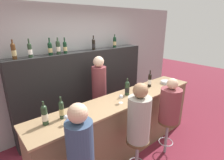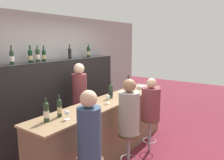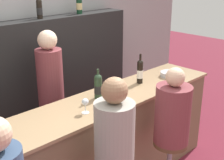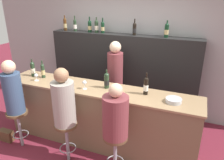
% 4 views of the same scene
% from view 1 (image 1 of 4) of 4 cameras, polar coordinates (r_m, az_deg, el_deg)
% --- Properties ---
extents(ground_plane, '(16.00, 16.00, 0.00)m').
position_cam_1_polar(ground_plane, '(3.39, 7.02, -23.62)').
color(ground_plane, maroon).
extents(wall_back, '(6.40, 0.05, 2.60)m').
position_cam_1_polar(wall_back, '(3.97, -10.46, 4.06)').
color(wall_back, '#9E9E9E').
rests_on(wall_back, ground_plane).
extents(bar_counter, '(3.24, 0.59, 1.04)m').
position_cam_1_polar(bar_counter, '(3.23, 3.67, -14.33)').
color(bar_counter, brown).
rests_on(bar_counter, ground_plane).
extents(back_bar_cabinet, '(3.04, 0.28, 1.69)m').
position_cam_1_polar(back_bar_cabinet, '(3.92, -8.41, -2.97)').
color(back_bar_cabinet, black).
rests_on(back_bar_cabinet, ground_plane).
extents(wine_bottle_counter_0, '(0.08, 0.08, 0.32)m').
position_cam_1_polar(wine_bottle_counter_0, '(2.35, -21.16, -10.54)').
color(wine_bottle_counter_0, '#233823').
rests_on(wine_bottle_counter_0, bar_counter).
extents(wine_bottle_counter_1, '(0.07, 0.07, 0.31)m').
position_cam_1_polar(wine_bottle_counter_1, '(2.42, -16.16, -9.26)').
color(wine_bottle_counter_1, '#233823').
rests_on(wine_bottle_counter_1, bar_counter).
extents(wine_bottle_counter_2, '(0.08, 0.08, 0.31)m').
position_cam_1_polar(wine_bottle_counter_2, '(3.06, 4.98, -2.61)').
color(wine_bottle_counter_2, '#233823').
rests_on(wine_bottle_counter_2, bar_counter).
extents(wine_bottle_counter_3, '(0.07, 0.07, 0.34)m').
position_cam_1_polar(wine_bottle_counter_3, '(3.51, 12.21, -0.02)').
color(wine_bottle_counter_3, black).
rests_on(wine_bottle_counter_3, bar_counter).
extents(wine_bottle_backbar_0, '(0.07, 0.07, 0.31)m').
position_cam_1_polar(wine_bottle_backbar_0, '(3.21, -29.45, 8.22)').
color(wine_bottle_backbar_0, '#4C2D14').
rests_on(wine_bottle_backbar_0, back_bar_cabinet).
extents(wine_bottle_backbar_1, '(0.07, 0.07, 0.31)m').
position_cam_1_polar(wine_bottle_backbar_1, '(3.26, -25.24, 8.85)').
color(wine_bottle_backbar_1, '#233823').
rests_on(wine_bottle_backbar_1, back_bar_cabinet).
extents(wine_bottle_backbar_2, '(0.08, 0.08, 0.31)m').
position_cam_1_polar(wine_bottle_backbar_2, '(3.37, -19.57, 9.69)').
color(wine_bottle_backbar_2, black).
rests_on(wine_bottle_backbar_2, back_bar_cabinet).
extents(wine_bottle_backbar_3, '(0.08, 0.08, 0.30)m').
position_cam_1_polar(wine_bottle_backbar_3, '(3.43, -17.18, 10.19)').
color(wine_bottle_backbar_3, '#233823').
rests_on(wine_bottle_backbar_3, back_bar_cabinet).
extents(wine_bottle_backbar_4, '(0.07, 0.07, 0.30)m').
position_cam_1_polar(wine_bottle_backbar_4, '(3.49, -15.09, 10.31)').
color(wine_bottle_backbar_4, black).
rests_on(wine_bottle_backbar_4, back_bar_cabinet).
extents(wine_bottle_backbar_5, '(0.07, 0.07, 0.30)m').
position_cam_1_polar(wine_bottle_backbar_5, '(3.81, -6.03, 11.53)').
color(wine_bottle_backbar_5, black).
rests_on(wine_bottle_backbar_5, back_bar_cabinet).
extents(wine_bottle_backbar_6, '(0.08, 0.08, 0.30)m').
position_cam_1_polar(wine_bottle_backbar_6, '(4.18, 0.86, 12.33)').
color(wine_bottle_backbar_6, black).
rests_on(wine_bottle_backbar_6, back_bar_cabinet).
extents(wine_glass_0, '(0.08, 0.08, 0.13)m').
position_cam_1_polar(wine_glass_0, '(2.30, -14.72, -11.89)').
color(wine_glass_0, silver).
rests_on(wine_glass_0, bar_counter).
extents(wine_glass_1, '(0.07, 0.07, 0.14)m').
position_cam_1_polar(wine_glass_1, '(2.77, 2.96, -5.57)').
color(wine_glass_1, silver).
rests_on(wine_glass_1, bar_counter).
extents(metal_bowl, '(0.22, 0.22, 0.06)m').
position_cam_1_polar(metal_bowl, '(3.82, 17.23, -0.67)').
color(metal_bowl, '#B7B7BC').
rests_on(metal_bowl, bar_counter).
extents(guest_seated_left, '(0.29, 0.29, 0.87)m').
position_cam_1_polar(guest_seated_left, '(1.97, -10.41, -20.13)').
color(guest_seated_left, '#334766').
rests_on(guest_seated_left, bar_stool_left).
extents(bar_stool_middle, '(0.34, 0.34, 0.65)m').
position_cam_1_polar(bar_stool_middle, '(2.78, 8.25, -21.09)').
color(bar_stool_middle, gray).
rests_on(bar_stool_middle, ground_plane).
extents(guest_seated_middle, '(0.32, 0.32, 0.86)m').
position_cam_1_polar(guest_seated_middle, '(2.48, 8.82, -11.64)').
color(guest_seated_middle, gray).
rests_on(guest_seated_middle, bar_stool_middle).
extents(bar_stool_right, '(0.34, 0.34, 0.65)m').
position_cam_1_polar(bar_stool_right, '(3.31, 17.62, -14.70)').
color(bar_stool_right, gray).
rests_on(bar_stool_right, ground_plane).
extents(guest_seated_right, '(0.34, 0.34, 0.76)m').
position_cam_1_polar(guest_seated_right, '(3.08, 18.46, -7.32)').
color(guest_seated_right, brown).
rests_on(guest_seated_right, bar_stool_right).
extents(bartender, '(0.29, 0.29, 1.65)m').
position_cam_1_polar(bartender, '(3.61, -4.12, -5.93)').
color(bartender, brown).
rests_on(bartender, ground_plane).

